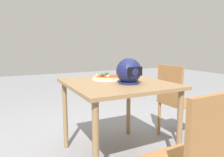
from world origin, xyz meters
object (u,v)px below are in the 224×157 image
dining_table (117,92)px  motorcycle_helmet (129,72)px  pizza (107,77)px  chair_side (175,98)px

dining_table → motorcycle_helmet: (-0.06, 0.12, 0.21)m
dining_table → motorcycle_helmet: motorcycle_helmet is taller
pizza → motorcycle_helmet: size_ratio=1.21×
dining_table → chair_side: chair_side is taller
dining_table → motorcycle_helmet: 0.25m
pizza → dining_table: bearing=90.9°
dining_table → pizza: size_ratio=3.53×
pizza → chair_side: size_ratio=0.31×
motorcycle_helmet → chair_side: size_ratio=0.26×
chair_side → pizza: bearing=-9.2°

